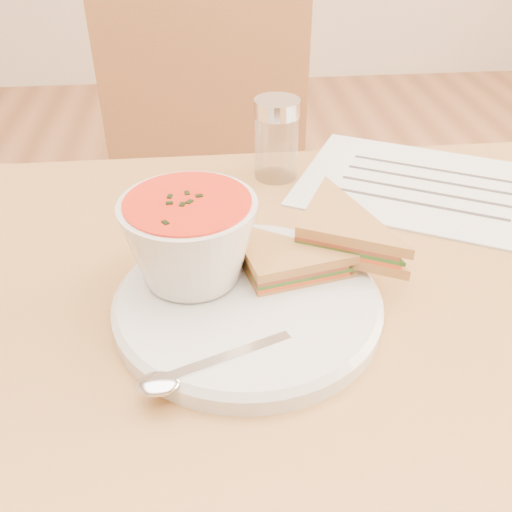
{
  "coord_description": "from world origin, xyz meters",
  "views": [
    {
      "loc": [
        -0.08,
        -0.42,
        1.11
      ],
      "look_at": [
        -0.04,
        0.02,
        0.8
      ],
      "focal_mm": 40.0,
      "sensor_mm": 36.0,
      "label": 1
    }
  ],
  "objects_px": {
    "condiment_shaker": "(276,139)",
    "soup_bowl": "(191,243)",
    "chair_far": "(226,244)",
    "plate": "(248,304)"
  },
  "relations": [
    {
      "from": "chair_far",
      "to": "soup_bowl",
      "type": "relative_size",
      "value": 7.38
    },
    {
      "from": "plate",
      "to": "soup_bowl",
      "type": "bearing_deg",
      "value": 147.78
    },
    {
      "from": "chair_far",
      "to": "plate",
      "type": "height_order",
      "value": "chair_far"
    },
    {
      "from": "chair_far",
      "to": "plate",
      "type": "bearing_deg",
      "value": 83.14
    },
    {
      "from": "chair_far",
      "to": "condiment_shaker",
      "type": "xyz_separation_m",
      "value": [
        0.06,
        -0.25,
        0.33
      ]
    },
    {
      "from": "plate",
      "to": "soup_bowl",
      "type": "distance_m",
      "value": 0.08
    },
    {
      "from": "chair_far",
      "to": "condiment_shaker",
      "type": "distance_m",
      "value": 0.42
    },
    {
      "from": "chair_far",
      "to": "soup_bowl",
      "type": "xyz_separation_m",
      "value": [
        -0.05,
        -0.5,
        0.34
      ]
    },
    {
      "from": "condiment_shaker",
      "to": "soup_bowl",
      "type": "bearing_deg",
      "value": -114.89
    },
    {
      "from": "chair_far",
      "to": "plate",
      "type": "relative_size",
      "value": 3.69
    }
  ]
}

